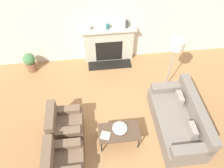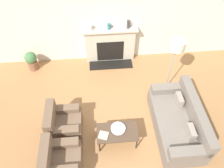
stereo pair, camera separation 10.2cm
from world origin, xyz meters
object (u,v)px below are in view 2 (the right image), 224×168
at_px(couch, 178,122).
at_px(armchair_near, 61,160).
at_px(floor_lamp, 176,50).
at_px(mantel_vase_left, 91,28).
at_px(fireplace, 110,45).
at_px(mantel_vase_center_left, 109,26).
at_px(mantel_vase_center_right, 128,24).
at_px(book, 103,135).
at_px(coffee_table, 117,132).
at_px(bowl, 118,129).
at_px(potted_plant, 32,60).
at_px(armchair_far, 64,124).

xyz_separation_m(couch, armchair_near, (-2.65, -0.68, -0.00)).
height_order(floor_lamp, mantel_vase_left, floor_lamp).
distance_m(fireplace, mantel_vase_left, 0.84).
distance_m(mantel_vase_center_left, mantel_vase_center_right, 0.54).
bearing_deg(fireplace, couch, -62.32).
distance_m(couch, mantel_vase_center_left, 3.11).
bearing_deg(book, fireplace, 100.81).
distance_m(coffee_table, bowl, 0.09).
relative_size(couch, mantel_vase_center_left, 12.22).
bearing_deg(mantel_vase_center_left, armchair_near, -110.63).
bearing_deg(mantel_vase_center_left, mantel_vase_left, 180.00).
bearing_deg(bowl, mantel_vase_center_left, 89.52).
xyz_separation_m(floor_lamp, potted_plant, (-3.77, 1.14, -1.09)).
bearing_deg(book, floor_lamp, 58.40).
bearing_deg(potted_plant, book, -53.73).
bearing_deg(potted_plant, mantel_vase_left, 7.24).
height_order(coffee_table, floor_lamp, floor_lamp).
bearing_deg(mantel_vase_center_left, mantel_vase_center_right, 0.00).
distance_m(armchair_near, armchair_far, 0.86).
xyz_separation_m(armchair_near, mantel_vase_left, (0.74, 3.32, 0.88)).
bearing_deg(book, mantel_vase_center_left, 101.32).
bearing_deg(mantel_vase_center_right, potted_plant, -175.40).
distance_m(armchair_far, mantel_vase_center_right, 3.18).
height_order(bowl, potted_plant, potted_plant).
relative_size(couch, armchair_near, 2.30).
height_order(couch, armchair_far, couch).
height_order(armchair_near, mantel_vase_left, mantel_vase_left).
bearing_deg(coffee_table, mantel_vase_center_left, 89.11).
bearing_deg(couch, bowl, -84.37).
bearing_deg(coffee_table, floor_lamp, 44.15).
relative_size(fireplace, coffee_table, 1.76).
bearing_deg(potted_plant, floor_lamp, -16.87).
xyz_separation_m(armchair_far, potted_plant, (-1.06, 2.23, 0.01)).
xyz_separation_m(armchair_near, coffee_table, (1.21, 0.49, 0.08)).
relative_size(armchair_far, coffee_table, 0.91).
bearing_deg(potted_plant, armchair_near, -71.02).
relative_size(mantel_vase_center_left, potted_plant, 0.26).
distance_m(floor_lamp, mantel_vase_left, 2.41).
xyz_separation_m(couch, book, (-1.75, -0.26, 0.13)).
height_order(bowl, mantel_vase_left, mantel_vase_left).
bearing_deg(mantel_vase_center_right, coffee_table, -101.58).
bearing_deg(mantel_vase_center_right, book, -107.04).
xyz_separation_m(armchair_near, floor_lamp, (2.71, 1.95, 1.10)).
relative_size(fireplace, mantel_vase_center_right, 6.68).
xyz_separation_m(armchair_far, floor_lamp, (2.71, 1.09, 1.10)).
distance_m(couch, coffee_table, 1.46).
xyz_separation_m(armchair_near, book, (0.90, 0.42, 0.13)).
bearing_deg(mantel_vase_center_left, coffee_table, -90.89).
distance_m(armchair_near, book, 1.00).
xyz_separation_m(armchair_near, potted_plant, (-1.06, 3.09, 0.01)).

